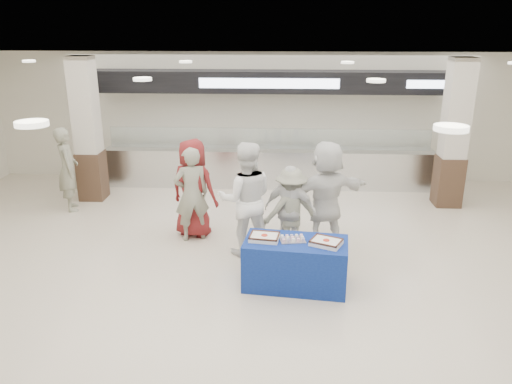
# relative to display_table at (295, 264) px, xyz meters

# --- Properties ---
(ground) EXTENTS (14.00, 14.00, 0.00)m
(ground) POSITION_rel_display_table_xyz_m (-0.56, -0.38, -0.38)
(ground) COLOR beige
(ground) RESTS_ON ground
(serving_line) EXTENTS (8.70, 0.85, 2.80)m
(serving_line) POSITION_rel_display_table_xyz_m (-0.56, 5.02, 0.78)
(serving_line) COLOR silver
(serving_line) RESTS_ON ground
(column_left) EXTENTS (0.55, 0.55, 3.20)m
(column_left) POSITION_rel_display_table_xyz_m (-4.56, 3.82, 1.15)
(column_left) COLOR #392519
(column_left) RESTS_ON ground
(column_right) EXTENTS (0.55, 0.55, 3.20)m
(column_right) POSITION_rel_display_table_xyz_m (3.44, 3.82, 1.15)
(column_right) COLOR #392519
(column_right) RESTS_ON ground
(display_table) EXTENTS (1.63, 0.96, 0.75)m
(display_table) POSITION_rel_display_table_xyz_m (0.00, 0.00, 0.00)
(display_table) COLOR navy
(display_table) RESTS_ON ground
(sheet_cake_left) EXTENTS (0.48, 0.40, 0.09)m
(sheet_cake_left) POSITION_rel_display_table_xyz_m (-0.48, 0.03, 0.42)
(sheet_cake_left) COLOR white
(sheet_cake_left) RESTS_ON display_table
(sheet_cake_right) EXTENTS (0.53, 0.48, 0.09)m
(sheet_cake_right) POSITION_rel_display_table_xyz_m (0.44, -0.10, 0.42)
(sheet_cake_right) COLOR white
(sheet_cake_right) RESTS_ON display_table
(cupcake_tray) EXTENTS (0.41, 0.33, 0.06)m
(cupcake_tray) POSITION_rel_display_table_xyz_m (-0.05, 0.03, 0.41)
(cupcake_tray) COLOR #A1A1A5
(cupcake_tray) RESTS_ON display_table
(civilian_maroon) EXTENTS (1.06, 0.87, 1.87)m
(civilian_maroon) POSITION_rel_display_table_xyz_m (-1.87, 1.86, 0.56)
(civilian_maroon) COLOR maroon
(civilian_maroon) RESTS_ON ground
(soldier_a) EXTENTS (0.76, 0.65, 1.77)m
(soldier_a) POSITION_rel_display_table_xyz_m (-1.87, 1.67, 0.51)
(soldier_a) COLOR gray
(soldier_a) RESTS_ON ground
(chef_tall) EXTENTS (1.06, 0.88, 2.00)m
(chef_tall) POSITION_rel_display_table_xyz_m (-0.84, 1.13, 0.62)
(chef_tall) COLOR white
(chef_tall) RESTS_ON ground
(chef_short) EXTENTS (1.00, 0.65, 1.58)m
(chef_short) POSITION_rel_display_table_xyz_m (-0.07, 1.21, 0.41)
(chef_short) COLOR white
(chef_short) RESTS_ON ground
(soldier_b) EXTENTS (1.12, 0.84, 1.53)m
(soldier_b) POSITION_rel_display_table_xyz_m (-0.06, 1.24, 0.39)
(soldier_b) COLOR gray
(soldier_b) RESTS_ON ground
(civilian_white) EXTENTS (1.89, 1.27, 1.96)m
(civilian_white) POSITION_rel_display_table_xyz_m (0.55, 1.50, 0.60)
(civilian_white) COLOR white
(civilian_white) RESTS_ON ground
(soldier_bg) EXTENTS (0.68, 0.78, 1.81)m
(soldier_bg) POSITION_rel_display_table_xyz_m (-4.78, 3.09, 0.53)
(soldier_bg) COLOR gray
(soldier_bg) RESTS_ON ground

